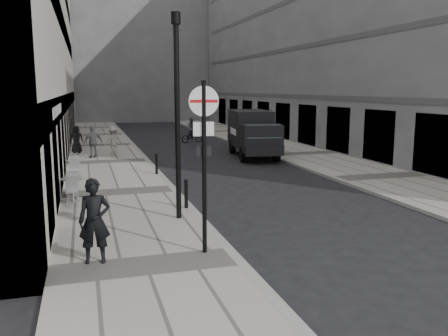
# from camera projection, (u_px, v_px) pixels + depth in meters

# --- Properties ---
(ground) EXTENTS (120.00, 120.00, 0.00)m
(ground) POSITION_uv_depth(u_px,v_px,m) (283.00, 315.00, 8.13)
(ground) COLOR black
(ground) RESTS_ON ground
(sidewalk) EXTENTS (4.00, 60.00, 0.12)m
(sidewalk) POSITION_uv_depth(u_px,v_px,m) (109.00, 162.00, 24.59)
(sidewalk) COLOR #A19C92
(sidewalk) RESTS_ON ground
(far_sidewalk) EXTENTS (4.00, 60.00, 0.12)m
(far_sidewalk) POSITION_uv_depth(u_px,v_px,m) (302.00, 154.00, 27.67)
(far_sidewalk) COLOR #A19C92
(far_sidewalk) RESTS_ON ground
(building_left) EXTENTS (4.00, 45.00, 18.00)m
(building_left) POSITION_uv_depth(u_px,v_px,m) (28.00, 1.00, 28.14)
(building_left) COLOR beige
(building_left) RESTS_ON ground
(building_right) EXTENTS (6.00, 45.00, 20.00)m
(building_right) POSITION_uv_depth(u_px,v_px,m) (330.00, 1.00, 33.57)
(building_right) COLOR gray
(building_right) RESTS_ON ground
(building_far) EXTENTS (24.00, 16.00, 22.00)m
(building_far) POSITION_uv_depth(u_px,v_px,m) (118.00, 31.00, 59.70)
(building_far) COLOR gray
(building_far) RESTS_ON ground
(walking_man) EXTENTS (0.71, 0.50, 1.84)m
(walking_man) POSITION_uv_depth(u_px,v_px,m) (94.00, 221.00, 10.13)
(walking_man) COLOR black
(walking_man) RESTS_ON sidewalk
(sign_post) EXTENTS (0.67, 0.11, 3.89)m
(sign_post) POSITION_uv_depth(u_px,v_px,m) (204.00, 145.00, 10.50)
(sign_post) COLOR black
(sign_post) RESTS_ON sidewalk
(lamppost) EXTENTS (0.26, 0.26, 5.78)m
(lamppost) POSITION_uv_depth(u_px,v_px,m) (177.00, 107.00, 13.28)
(lamppost) COLOR black
(lamppost) RESTS_ON sidewalk
(bollard_near) EXTENTS (0.11, 0.11, 0.85)m
(bollard_near) POSITION_uv_depth(u_px,v_px,m) (156.00, 164.00, 20.85)
(bollard_near) COLOR black
(bollard_near) RESTS_ON sidewalk
(bollard_far) EXTENTS (0.11, 0.11, 0.86)m
(bollard_far) POSITION_uv_depth(u_px,v_px,m) (186.00, 195.00, 14.90)
(bollard_far) COLOR black
(bollard_far) RESTS_ON sidewalk
(panel_van) EXTENTS (2.78, 5.75, 2.60)m
(panel_van) POSITION_uv_depth(u_px,v_px,m) (253.00, 131.00, 26.84)
(panel_van) COLOR black
(panel_van) RESTS_ON ground
(cyclist) EXTENTS (1.77, 1.04, 1.81)m
(cyclist) POSITION_uv_depth(u_px,v_px,m) (192.00, 133.00, 34.05)
(cyclist) COLOR black
(cyclist) RESTS_ON ground
(pedestrian_a) EXTENTS (1.10, 0.77, 1.73)m
(pedestrian_a) POSITION_uv_depth(u_px,v_px,m) (93.00, 142.00, 25.74)
(pedestrian_a) COLOR #56565A
(pedestrian_a) RESTS_ON sidewalk
(pedestrian_b) EXTENTS (1.17, 0.85, 1.64)m
(pedestrian_b) POSITION_uv_depth(u_px,v_px,m) (113.00, 141.00, 26.81)
(pedestrian_b) COLOR #A49E98
(pedestrian_b) RESTS_ON sidewalk
(pedestrian_c) EXTENTS (0.82, 0.57, 1.61)m
(pedestrian_c) POSITION_uv_depth(u_px,v_px,m) (76.00, 139.00, 27.66)
(pedestrian_c) COLOR black
(pedestrian_c) RESTS_ON sidewalk
(cafe_table_near) EXTENTS (0.71, 1.60, 0.91)m
(cafe_table_near) POSITION_uv_depth(u_px,v_px,m) (72.00, 188.00, 15.79)
(cafe_table_near) COLOR #ADADB0
(cafe_table_near) RESTS_ON sidewalk
(cafe_table_mid) EXTENTS (0.71, 1.60, 0.91)m
(cafe_table_mid) POSITION_uv_depth(u_px,v_px,m) (74.00, 168.00, 19.67)
(cafe_table_mid) COLOR silver
(cafe_table_mid) RESTS_ON sidewalk
(cafe_table_far) EXTENTS (0.62, 1.40, 0.80)m
(cafe_table_far) POSITION_uv_depth(u_px,v_px,m) (73.00, 185.00, 16.55)
(cafe_table_far) COLOR #B5B5B7
(cafe_table_far) RESTS_ON sidewalk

